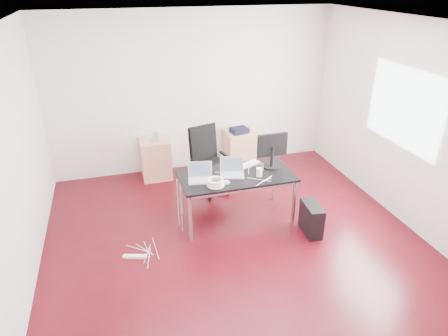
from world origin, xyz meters
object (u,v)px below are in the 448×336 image
object	(u,v)px
office_chair	(208,157)
pc_tower	(311,218)
filing_cabinet_right	(239,149)
desk	(236,178)
filing_cabinet_left	(156,159)

from	to	relation	value
office_chair	pc_tower	size ratio (longest dim) A/B	2.40
filing_cabinet_right	pc_tower	bearing A→B (deg)	-82.59
desk	filing_cabinet_left	world-z (taller)	desk
filing_cabinet_left	pc_tower	distance (m)	2.96
desk	filing_cabinet_right	size ratio (longest dim) A/B	2.29
filing_cabinet_left	office_chair	bearing A→B (deg)	-44.32
office_chair	filing_cabinet_left	distance (m)	1.10
office_chair	filing_cabinet_right	world-z (taller)	office_chair
filing_cabinet_right	pc_tower	world-z (taller)	filing_cabinet_right
filing_cabinet_left	filing_cabinet_right	bearing A→B (deg)	0.00
filing_cabinet_right	desk	bearing A→B (deg)	-109.53
filing_cabinet_left	desk	bearing A→B (deg)	-60.92
desk	office_chair	world-z (taller)	office_chair
desk	office_chair	xyz separation A→B (m)	(-0.18, 0.95, -0.07)
filing_cabinet_right	office_chair	bearing A→B (deg)	-136.34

